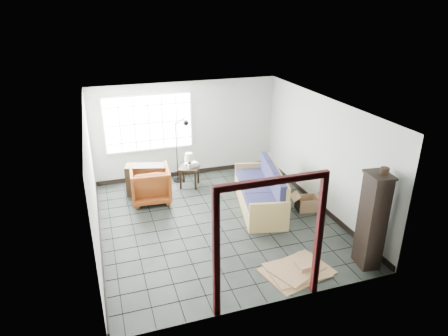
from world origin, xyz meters
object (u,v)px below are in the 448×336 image
object	(u,v)px
futon_sofa	(262,193)
side_table	(189,170)
armchair	(150,183)
tall_shelf	(372,220)

from	to	relation	value
futon_sofa	side_table	size ratio (longest dim) A/B	3.67
armchair	tall_shelf	distance (m)	5.11
armchair	futon_sofa	bearing A→B (deg)	158.24
futon_sofa	tall_shelf	distance (m)	2.86
armchair	tall_shelf	size ratio (longest dim) A/B	0.52
side_table	armchair	bearing A→B (deg)	-154.88
futon_sofa	armchair	xyz separation A→B (m)	(-2.43, 1.17, 0.11)
side_table	tall_shelf	bearing A→B (deg)	-62.10
side_table	tall_shelf	xyz separation A→B (m)	(2.29, -4.32, 0.48)
tall_shelf	side_table	bearing A→B (deg)	125.28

